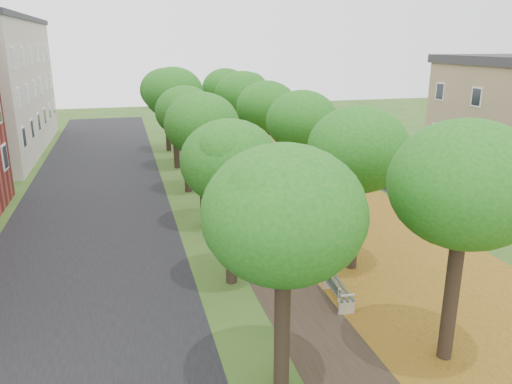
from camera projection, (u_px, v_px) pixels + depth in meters
ground at (359, 372)px, 13.37m from camera, size 120.00×120.00×0.00m
street_asphalt at (92, 215)px, 25.39m from camera, size 8.00×70.00×0.01m
footpath at (236, 204)px, 27.25m from camera, size 3.20×70.00×0.01m
leaf_verge at (321, 197)px, 28.48m from camera, size 7.50×70.00×0.01m
parking_lot at (441, 182)px, 31.51m from camera, size 9.00×16.00×0.01m
tree_row_west at (193, 117)px, 25.32m from camera, size 3.73×33.73×6.43m
tree_row_east at (283, 114)px, 26.50m from camera, size 3.73×33.73×6.43m
bench at (336, 288)px, 16.89m from camera, size 0.74×1.97×0.91m
car_silver at (499, 216)px, 23.25m from camera, size 4.14×2.19×1.34m
car_red at (455, 192)px, 26.99m from camera, size 4.29×2.88×1.34m
car_grey at (406, 164)px, 32.75m from camera, size 5.66×3.89×1.52m
car_white at (397, 170)px, 31.67m from camera, size 5.31×3.54×1.35m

